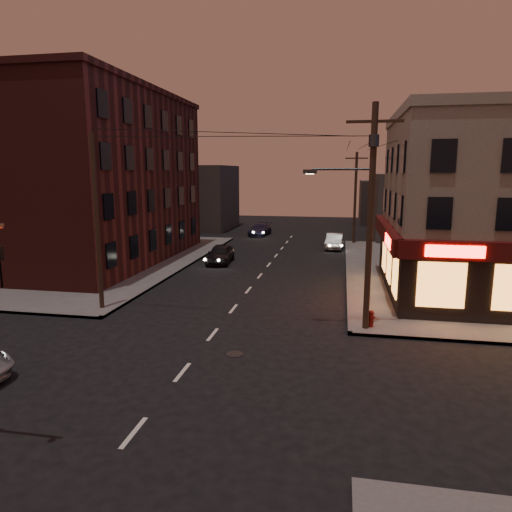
% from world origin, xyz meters
% --- Properties ---
extents(ground, '(120.00, 120.00, 0.00)m').
position_xyz_m(ground, '(0.00, 0.00, 0.00)').
color(ground, black).
rests_on(ground, ground).
extents(sidewalk_nw, '(24.00, 28.00, 0.15)m').
position_xyz_m(sidewalk_nw, '(-18.00, 19.00, 0.07)').
color(sidewalk_nw, '#514F4C').
rests_on(sidewalk_nw, ground).
extents(brick_apartment, '(12.00, 20.00, 13.00)m').
position_xyz_m(brick_apartment, '(-14.50, 19.00, 6.65)').
color(brick_apartment, '#4D1C18').
rests_on(brick_apartment, sidewalk_nw).
extents(bg_building_ne_a, '(10.00, 12.00, 7.00)m').
position_xyz_m(bg_building_ne_a, '(14.00, 38.00, 3.50)').
color(bg_building_ne_a, '#3F3D3A').
rests_on(bg_building_ne_a, ground).
extents(bg_building_nw, '(9.00, 10.00, 8.00)m').
position_xyz_m(bg_building_nw, '(-13.00, 42.00, 4.00)').
color(bg_building_nw, '#3F3D3A').
rests_on(bg_building_nw, ground).
extents(bg_building_ne_b, '(8.00, 8.00, 6.00)m').
position_xyz_m(bg_building_ne_b, '(12.00, 52.00, 3.00)').
color(bg_building_ne_b, '#3F3D3A').
rests_on(bg_building_ne_b, ground).
extents(utility_pole_main, '(4.20, 0.44, 10.00)m').
position_xyz_m(utility_pole_main, '(6.68, 5.80, 5.76)').
color(utility_pole_main, '#382619').
rests_on(utility_pole_main, sidewalk_ne).
extents(utility_pole_far, '(0.26, 0.26, 9.00)m').
position_xyz_m(utility_pole_far, '(6.80, 32.00, 4.65)').
color(utility_pole_far, '#382619').
rests_on(utility_pole_far, sidewalk_ne).
extents(utility_pole_west, '(0.24, 0.24, 9.00)m').
position_xyz_m(utility_pole_west, '(-6.80, 6.50, 4.65)').
color(utility_pole_west, '#382619').
rests_on(utility_pole_west, sidewalk_nw).
extents(sedan_near, '(2.01, 4.46, 1.49)m').
position_xyz_m(sedan_near, '(-3.94, 20.03, 0.74)').
color(sedan_near, black).
rests_on(sedan_near, ground).
extents(sedan_mid, '(1.80, 4.46, 1.44)m').
position_xyz_m(sedan_mid, '(4.95, 28.80, 0.72)').
color(sedan_mid, slate).
rests_on(sedan_mid, ground).
extents(sedan_far, '(2.32, 4.80, 1.35)m').
position_xyz_m(sedan_far, '(-3.68, 36.56, 0.67)').
color(sedan_far, '#1B1D37').
rests_on(sedan_far, ground).
extents(fire_hydrant, '(0.36, 0.36, 0.79)m').
position_xyz_m(fire_hydrant, '(7.05, 6.00, 0.58)').
color(fire_hydrant, maroon).
rests_on(fire_hydrant, sidewalk_ne).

